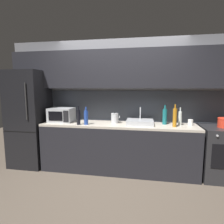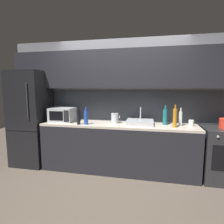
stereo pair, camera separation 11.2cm
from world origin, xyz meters
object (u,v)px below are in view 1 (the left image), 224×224
wine_bottle_teal (165,116)px  wine_bottle_amber (175,117)px  wine_bottle_blue (86,117)px  refrigerator (30,119)px  mug_white (190,123)px  oven_range (219,153)px  microwave (62,115)px  wine_bottle_dark (78,117)px  wine_bottle_clear (180,118)px  kettle (115,118)px

wine_bottle_teal → wine_bottle_amber: size_ratio=0.91×
wine_bottle_blue → wine_bottle_amber: 1.54m
refrigerator → mug_white: refrigerator is taller
refrigerator → wine_bottle_amber: 2.78m
refrigerator → oven_range: refrigerator is taller
microwave → wine_bottle_dark: size_ratio=1.38×
wine_bottle_amber → mug_white: 0.36m
oven_range → wine_bottle_clear: size_ratio=2.83×
refrigerator → oven_range: size_ratio=2.10×
microwave → mug_white: microwave is taller
wine_bottle_amber → wine_bottle_dark: bearing=-176.2°
oven_range → microwave: bearing=179.6°
refrigerator → oven_range: bearing=-0.0°
oven_range → wine_bottle_blue: bearing=-175.9°
wine_bottle_dark → wine_bottle_teal: bearing=11.4°
kettle → wine_bottle_teal: (0.91, 0.04, 0.05)m
wine_bottle_blue → wine_bottle_teal: (1.40, 0.27, 0.01)m
wine_bottle_clear → oven_range: bearing=-5.9°
mug_white → kettle: bearing=-179.4°
refrigerator → mug_white: size_ratio=18.00×
kettle → wine_bottle_clear: wine_bottle_clear is taller
kettle → wine_bottle_amber: (1.05, -0.15, 0.07)m
wine_bottle_dark → wine_bottle_blue: size_ratio=1.04×
oven_range → wine_bottle_clear: 0.88m
microwave → wine_bottle_teal: size_ratio=1.31×
wine_bottle_blue → mug_white: 1.85m
microwave → wine_bottle_dark: bearing=-27.4°
oven_range → wine_bottle_blue: size_ratio=2.80×
oven_range → microwave: microwave is taller
wine_bottle_clear → wine_bottle_teal: bearing=172.2°
wine_bottle_clear → wine_bottle_blue: wine_bottle_blue is taller
kettle → wine_bottle_amber: bearing=-8.2°
kettle → oven_range: bearing=-1.9°
wine_bottle_teal → wine_bottle_amber: bearing=-53.4°
microwave → kettle: bearing=2.3°
wine_bottle_dark → wine_bottle_clear: bearing=8.6°
microwave → refrigerator: bearing=-178.4°
refrigerator → wine_bottle_clear: bearing=1.3°
kettle → wine_bottle_dark: bearing=-156.8°
wine_bottle_dark → wine_bottle_clear: wine_bottle_dark is taller
refrigerator → microwave: bearing=1.6°
wine_bottle_teal → mug_white: wine_bottle_teal is taller
microwave → oven_range: bearing=-0.4°
refrigerator → wine_bottle_blue: 1.25m
oven_range → wine_bottle_blue: 2.39m
oven_range → kettle: (-1.83, 0.06, 0.54)m
microwave → wine_bottle_amber: bearing=-3.0°
wine_bottle_dark → wine_bottle_teal: (1.53, 0.31, 0.01)m
oven_range → mug_white: bearing=171.0°
refrigerator → wine_bottle_teal: (2.64, 0.10, 0.10)m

